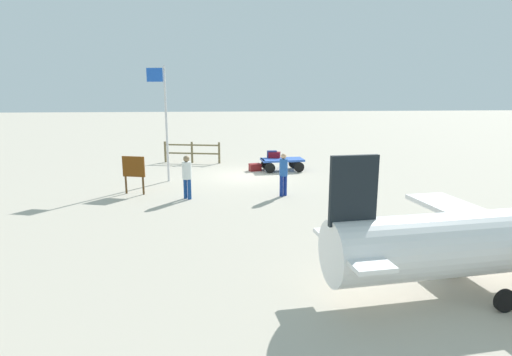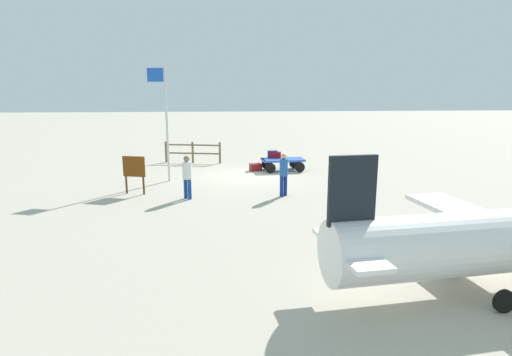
{
  "view_description": "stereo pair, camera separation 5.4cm",
  "coord_description": "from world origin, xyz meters",
  "px_view_note": "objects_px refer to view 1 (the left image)",
  "views": [
    {
      "loc": [
        1.22,
        19.61,
        4.05
      ],
      "look_at": [
        0.01,
        6.0,
        1.15
      ],
      "focal_mm": 29.34,
      "sensor_mm": 36.0,
      "label": 1
    },
    {
      "loc": [
        1.17,
        19.62,
        4.05
      ],
      "look_at": [
        0.01,
        6.0,
        1.15
      ],
      "focal_mm": 29.34,
      "sensor_mm": 36.0,
      "label": 2
    }
  ],
  "objects_px": {
    "suitcase_tan": "(272,154)",
    "worker_trailing": "(187,174)",
    "suitcase_maroon": "(255,167)",
    "flagpole": "(164,115)",
    "luggage_cart": "(282,162)",
    "suitcase_olive": "(274,155)",
    "signboard": "(134,170)",
    "worker_lead": "(283,172)"
  },
  "relations": [
    {
      "from": "luggage_cart",
      "to": "worker_trailing",
      "type": "distance_m",
      "value": 6.88
    },
    {
      "from": "luggage_cart",
      "to": "suitcase_maroon",
      "type": "relative_size",
      "value": 3.33
    },
    {
      "from": "worker_trailing",
      "to": "worker_lead",
      "type": "bearing_deg",
      "value": -178.19
    },
    {
      "from": "worker_trailing",
      "to": "suitcase_olive",
      "type": "bearing_deg",
      "value": -125.71
    },
    {
      "from": "flagpole",
      "to": "worker_trailing",
      "type": "bearing_deg",
      "value": 109.52
    },
    {
      "from": "suitcase_maroon",
      "to": "worker_trailing",
      "type": "bearing_deg",
      "value": 60.47
    },
    {
      "from": "suitcase_tan",
      "to": "worker_trailing",
      "type": "relative_size",
      "value": 0.31
    },
    {
      "from": "suitcase_olive",
      "to": "worker_trailing",
      "type": "relative_size",
      "value": 0.4
    },
    {
      "from": "luggage_cart",
      "to": "flagpole",
      "type": "height_order",
      "value": "flagpole"
    },
    {
      "from": "signboard",
      "to": "suitcase_olive",
      "type": "bearing_deg",
      "value": -142.76
    },
    {
      "from": "suitcase_olive",
      "to": "signboard",
      "type": "bearing_deg",
      "value": 37.24
    },
    {
      "from": "suitcase_olive",
      "to": "worker_lead",
      "type": "xyz_separation_m",
      "value": [
        0.39,
        5.52,
        0.19
      ]
    },
    {
      "from": "flagpole",
      "to": "suitcase_olive",
      "type": "bearing_deg",
      "value": -155.36
    },
    {
      "from": "suitcase_olive",
      "to": "luggage_cart",
      "type": "bearing_deg",
      "value": 132.31
    },
    {
      "from": "flagpole",
      "to": "luggage_cart",
      "type": "bearing_deg",
      "value": -159.89
    },
    {
      "from": "suitcase_maroon",
      "to": "worker_trailing",
      "type": "height_order",
      "value": "worker_trailing"
    },
    {
      "from": "luggage_cart",
      "to": "signboard",
      "type": "relative_size",
      "value": 1.46
    },
    {
      "from": "suitcase_tan",
      "to": "worker_trailing",
      "type": "xyz_separation_m",
      "value": [
        3.93,
        5.7,
        0.18
      ]
    },
    {
      "from": "luggage_cart",
      "to": "signboard",
      "type": "bearing_deg",
      "value": 33.67
    },
    {
      "from": "signboard",
      "to": "suitcase_tan",
      "type": "bearing_deg",
      "value": -141.84
    },
    {
      "from": "suitcase_olive",
      "to": "flagpole",
      "type": "relative_size",
      "value": 0.13
    },
    {
      "from": "suitcase_maroon",
      "to": "worker_trailing",
      "type": "xyz_separation_m",
      "value": [
        3.03,
        5.35,
        0.78
      ]
    },
    {
      "from": "worker_trailing",
      "to": "signboard",
      "type": "relative_size",
      "value": 1.1
    },
    {
      "from": "suitcase_tan",
      "to": "flagpole",
      "type": "bearing_deg",
      "value": 25.73
    },
    {
      "from": "suitcase_tan",
      "to": "signboard",
      "type": "bearing_deg",
      "value": 38.16
    },
    {
      "from": "worker_trailing",
      "to": "signboard",
      "type": "distance_m",
      "value": 2.33
    },
    {
      "from": "suitcase_tan",
      "to": "suitcase_maroon",
      "type": "relative_size",
      "value": 0.77
    },
    {
      "from": "flagpole",
      "to": "signboard",
      "type": "height_order",
      "value": "flagpole"
    },
    {
      "from": "worker_trailing",
      "to": "signboard",
      "type": "xyz_separation_m",
      "value": [
        2.13,
        -0.94,
        0.01
      ]
    },
    {
      "from": "suitcase_maroon",
      "to": "flagpole",
      "type": "distance_m",
      "value": 5.44
    },
    {
      "from": "suitcase_tan",
      "to": "signboard",
      "type": "relative_size",
      "value": 0.34
    },
    {
      "from": "suitcase_tan",
      "to": "suitcase_maroon",
      "type": "xyz_separation_m",
      "value": [
        0.9,
        0.36,
        -0.6
      ]
    },
    {
      "from": "worker_lead",
      "to": "signboard",
      "type": "xyz_separation_m",
      "value": [
        5.8,
        -0.82,
        0.02
      ]
    },
    {
      "from": "suitcase_tan",
      "to": "suitcase_maroon",
      "type": "height_order",
      "value": "suitcase_tan"
    },
    {
      "from": "luggage_cart",
      "to": "suitcase_olive",
      "type": "distance_m",
      "value": 0.58
    },
    {
      "from": "luggage_cart",
      "to": "suitcase_maroon",
      "type": "bearing_deg",
      "value": -2.84
    },
    {
      "from": "luggage_cart",
      "to": "suitcase_tan",
      "type": "height_order",
      "value": "suitcase_tan"
    },
    {
      "from": "worker_lead",
      "to": "flagpole",
      "type": "bearing_deg",
      "value": -33.03
    },
    {
      "from": "worker_trailing",
      "to": "luggage_cart",
      "type": "bearing_deg",
      "value": -129.71
    },
    {
      "from": "suitcase_maroon",
      "to": "worker_trailing",
      "type": "distance_m",
      "value": 6.19
    },
    {
      "from": "worker_trailing",
      "to": "flagpole",
      "type": "distance_m",
      "value": 3.98
    },
    {
      "from": "worker_lead",
      "to": "worker_trailing",
      "type": "bearing_deg",
      "value": 1.81
    }
  ]
}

